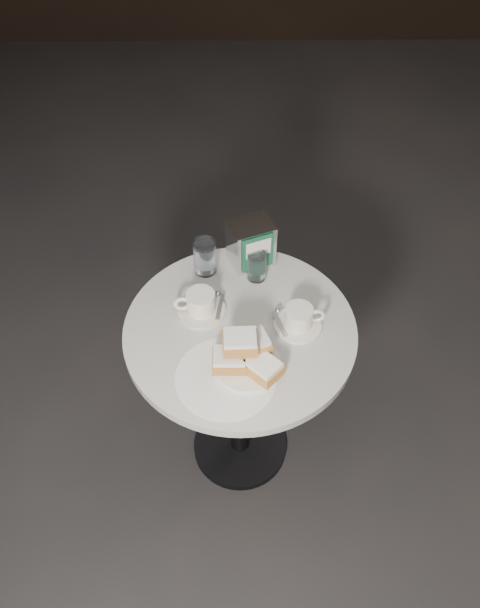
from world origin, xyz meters
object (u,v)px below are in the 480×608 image
(coffee_cup_right, at_px, (299,319))
(water_glass_right, at_px, (257,266))
(beignet_plate, at_px, (246,356))
(coffee_cup_left, at_px, (200,304))
(water_glass_left, at_px, (205,257))
(napkin_dispenser, at_px, (251,243))
(cafe_table, at_px, (240,366))

(coffee_cup_right, height_order, water_glass_right, water_glass_right)
(beignet_plate, distance_m, water_glass_right, 0.35)
(beignet_plate, relative_size, coffee_cup_right, 1.56)
(coffee_cup_left, height_order, water_glass_left, water_glass_left)
(coffee_cup_right, bearing_deg, napkin_dispenser, 112.91)
(coffee_cup_right, bearing_deg, water_glass_left, 136.91)
(beignet_plate, relative_size, napkin_dispenser, 1.49)
(beignet_plate, distance_m, napkin_dispenser, 0.43)
(coffee_cup_left, relative_size, coffee_cup_right, 1.07)
(water_glass_left, xyz_separation_m, water_glass_right, (0.16, -0.03, -0.01))
(beignet_plate, relative_size, water_glass_left, 2.05)
(beignet_plate, height_order, napkin_dispenser, napkin_dispenser)
(coffee_cup_left, relative_size, water_glass_left, 1.40)
(coffee_cup_left, bearing_deg, water_glass_right, 33.10)
(coffee_cup_left, xyz_separation_m, water_glass_left, (0.01, 0.18, 0.02))
(coffee_cup_left, distance_m, coffee_cup_right, 0.30)
(coffee_cup_left, distance_m, water_glass_left, 0.18)
(beignet_plate, bearing_deg, coffee_cup_left, 123.49)
(napkin_dispenser, bearing_deg, water_glass_right, -98.88)
(coffee_cup_left, xyz_separation_m, napkin_dispenser, (0.16, 0.22, 0.04))
(water_glass_left, relative_size, water_glass_right, 1.20)
(coffee_cup_right, bearing_deg, cafe_table, 179.01)
(coffee_cup_left, relative_size, water_glass_right, 1.68)
(coffee_cup_left, distance_m, napkin_dispenser, 0.27)
(coffee_cup_left, height_order, napkin_dispenser, napkin_dispenser)
(beignet_plate, bearing_deg, coffee_cup_right, 42.65)
(coffee_cup_right, xyz_separation_m, water_glass_left, (-0.28, 0.24, 0.03))
(water_glass_left, height_order, water_glass_right, water_glass_left)
(water_glass_left, bearing_deg, cafe_table, -65.84)
(beignet_plate, height_order, water_glass_left, beignet_plate)
(water_glass_right, bearing_deg, water_glass_left, 168.27)
(coffee_cup_right, distance_m, water_glass_left, 0.37)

